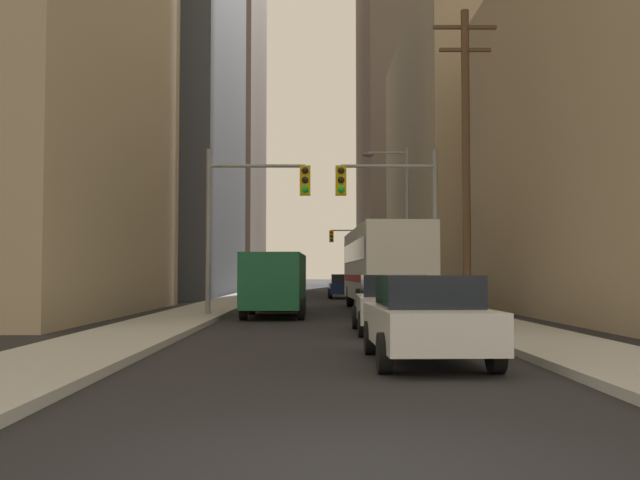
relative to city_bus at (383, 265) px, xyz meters
The scene contains 18 objects.
ground_plane 24.48m from the city_bus, 96.12° to the right, with size 400.00×400.00×0.00m, color black.
sidewalk_left 26.82m from the city_bus, 105.85° to the left, with size 2.51×160.00×0.15m, color #9E9E99.
sidewalk_right 25.89m from the city_bus, 85.34° to the left, with size 2.51×160.00×0.15m, color #9E9E99.
city_bus is the anchor object (origin of this frame).
cargo_van_green 6.01m from the city_bus, 135.89° to the right, with size 2.17×5.28×2.26m.
sedan_white 17.45m from the city_bus, 93.20° to the right, with size 1.95×4.23×1.52m.
sedan_silver 11.07m from the city_bus, 94.46° to the right, with size 1.95×4.26×1.52m.
sedan_black 4.57m from the city_bus, 162.77° to the left, with size 1.95×4.20×1.52m.
sedan_navy 15.53m from the city_bus, 93.61° to the left, with size 1.95×4.21×1.52m.
traffic_signal_near_left 7.05m from the city_bus, 138.92° to the right, with size 3.72×0.44×6.00m.
traffic_signal_near_right 4.90m from the city_bus, 91.38° to the right, with size 3.66×0.44×6.00m.
traffic_signal_far_right 33.45m from the city_bus, 89.65° to the left, with size 2.99×0.44×6.00m.
utility_pole_right 6.94m from the city_bus, 66.39° to the right, with size 2.20×0.28×10.72m.
street_lamp_right 4.83m from the city_bus, 72.86° to the left, with size 2.23×0.32×7.50m.
building_left_mid_office 32.09m from the city_bus, 129.55° to the left, with size 18.62×21.75×33.23m, color #4C515B.
building_left_far_tower 70.74m from the city_bus, 106.62° to the left, with size 18.56×27.42×47.68m, color #66564C.
building_right_mid_block 25.64m from the city_bus, 62.25° to the left, with size 15.26×25.69×19.53m, color tan.
building_right_far_highrise 77.84m from the city_bus, 76.67° to the left, with size 24.36×28.06×72.36m, color #66564C.
Camera 1 is at (-0.35, -5.53, 1.54)m, focal length 40.15 mm.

